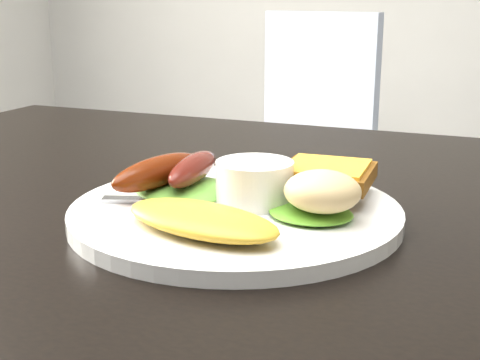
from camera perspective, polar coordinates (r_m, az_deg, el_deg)
dining_table at (r=0.58m, az=4.95°, el=-4.97°), size 1.20×0.80×0.04m
dining_chair at (r=1.87m, az=5.19°, el=0.45°), size 0.45×0.45×0.04m
plate at (r=0.55m, az=-0.39°, el=-2.84°), size 0.27×0.27×0.01m
lettuce_left at (r=0.59m, az=-4.71°, el=-0.79°), size 0.12×0.11×0.01m
lettuce_right at (r=0.53m, az=6.06°, el=-2.82°), size 0.08×0.07×0.01m
omelette at (r=0.49m, az=-3.31°, el=-3.39°), size 0.14×0.09×0.02m
sausage_a at (r=0.59m, az=-7.02°, el=0.71°), size 0.05×0.11×0.03m
sausage_b at (r=0.59m, az=-4.03°, el=0.97°), size 0.03×0.10×0.02m
ramekin at (r=0.55m, az=1.25°, el=-0.31°), size 0.08×0.08×0.04m
toast_a at (r=0.60m, az=5.41°, el=-0.20°), size 0.09×0.09×0.01m
toast_b at (r=0.58m, az=7.39°, el=0.39°), size 0.08×0.08×0.01m
potato_salad at (r=0.52m, az=7.04°, el=-0.96°), size 0.06×0.06×0.03m
fork at (r=0.56m, az=-4.13°, el=-1.78°), size 0.15×0.06×0.00m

